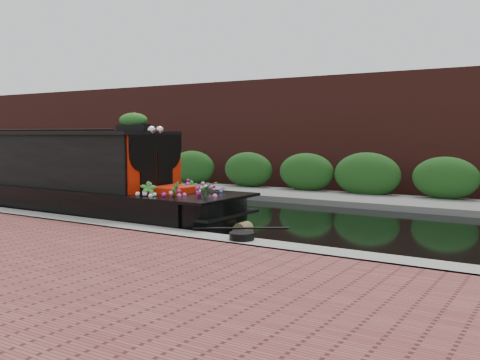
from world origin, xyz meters
The scene contains 8 objects.
ground centered at (0.00, 0.00, 0.00)m, with size 80.00×80.00×0.00m, color black.
near_bank_coping centered at (0.00, -3.30, 0.00)m, with size 40.00×0.60×0.50m, color gray.
far_bank_path centered at (0.00, 4.20, 0.00)m, with size 40.00×2.40×0.34m, color slate.
far_hedge centered at (0.00, 5.10, 0.00)m, with size 40.00×1.10×2.80m, color #1D4918.
far_brick_wall centered at (0.00, 7.20, 0.00)m, with size 40.00×1.00×8.00m, color #4F201A.
narrowboat centered at (-4.05, -1.93, 0.79)m, with size 11.30×2.15×2.66m.
rope_fender centered at (2.03, -1.93, 0.14)m, with size 0.29×0.29×0.33m, color brown.
coiled_mooring_rope centered at (2.82, -3.23, 0.31)m, with size 0.42×0.42×0.12m, color black.
Camera 1 is at (7.44, -10.62, 2.00)m, focal length 40.00 mm.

